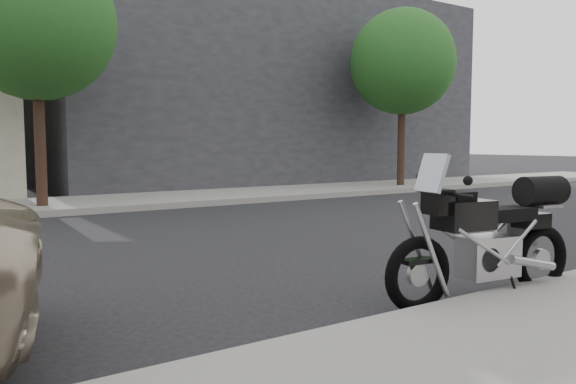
% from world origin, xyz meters
% --- Properties ---
extents(ground, '(120.00, 120.00, 0.00)m').
position_xyz_m(ground, '(0.00, 0.00, 0.00)').
color(ground, black).
rests_on(ground, ground).
extents(far_sidewalk, '(44.00, 3.00, 0.15)m').
position_xyz_m(far_sidewalk, '(0.00, -6.50, 0.07)').
color(far_sidewalk, gray).
rests_on(far_sidewalk, ground).
extents(far_building_dark, '(16.00, 11.00, 7.00)m').
position_xyz_m(far_building_dark, '(-7.00, -13.50, 3.50)').
color(far_building_dark, '#2A2A2F').
rests_on(far_building_dark, ground).
extents(street_tree_left, '(3.40, 3.40, 5.70)m').
position_xyz_m(street_tree_left, '(-9.00, -6.00, 4.14)').
color(street_tree_left, '#322017').
rests_on(street_tree_left, far_sidewalk).
extents(street_tree_mid, '(3.40, 3.40, 5.70)m').
position_xyz_m(street_tree_mid, '(2.00, -6.00, 4.14)').
color(street_tree_mid, '#322017').
rests_on(street_tree_mid, far_sidewalk).
extents(motorcycle, '(2.27, 0.75, 1.44)m').
position_xyz_m(motorcycle, '(-0.34, 3.90, 0.62)').
color(motorcycle, black).
rests_on(motorcycle, ground).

